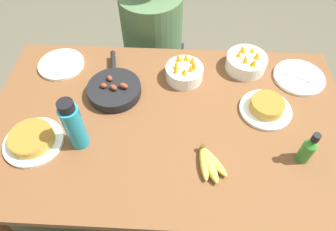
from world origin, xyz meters
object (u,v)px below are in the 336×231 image
(empty_plate_far_left, at_px, (61,64))
(banana_bunch, at_px, (209,163))
(skillet, at_px, (114,89))
(fruit_bowl_mango, at_px, (184,71))
(person_figure, at_px, (153,55))
(fruit_bowl_citrus, at_px, (246,62))
(frittata_plate_center, at_px, (266,107))
(water_bottle, at_px, (74,125))
(frittata_plate_side, at_px, (32,140))
(hot_sauce_bottle, at_px, (308,149))
(empty_plate_near_front, at_px, (299,77))

(empty_plate_far_left, bearing_deg, banana_bunch, -36.12)
(skillet, xyz_separation_m, fruit_bowl_mango, (0.33, 0.12, 0.01))
(skillet, distance_m, person_figure, 0.66)
(fruit_bowl_citrus, distance_m, person_figure, 0.70)
(frittata_plate_center, bearing_deg, fruit_bowl_mango, 152.46)
(water_bottle, bearing_deg, fruit_bowl_citrus, 33.42)
(frittata_plate_side, height_order, fruit_bowl_citrus, fruit_bowl_citrus)
(banana_bunch, bearing_deg, hot_sauce_bottle, 7.25)
(person_figure, bearing_deg, fruit_bowl_mango, -66.37)
(banana_bunch, distance_m, water_bottle, 0.55)
(water_bottle, xyz_separation_m, hot_sauce_bottle, (0.91, -0.03, -0.05))
(frittata_plate_center, distance_m, empty_plate_far_left, 1.03)
(frittata_plate_side, bearing_deg, banana_bunch, -5.28)
(fruit_bowl_citrus, relative_size, person_figure, 0.18)
(person_figure, bearing_deg, empty_plate_far_left, -136.91)
(fruit_bowl_citrus, relative_size, water_bottle, 0.79)
(empty_plate_far_left, bearing_deg, skillet, -29.94)
(banana_bunch, height_order, water_bottle, water_bottle)
(empty_plate_far_left, xyz_separation_m, person_figure, (0.43, 0.40, -0.27))
(frittata_plate_center, xyz_separation_m, empty_plate_near_front, (0.20, 0.22, -0.02))
(frittata_plate_side, xyz_separation_m, fruit_bowl_mango, (0.62, 0.41, 0.02))
(empty_plate_far_left, relative_size, fruit_bowl_mango, 1.27)
(frittata_plate_side, xyz_separation_m, person_figure, (0.42, 0.87, -0.29))
(fruit_bowl_mango, bearing_deg, person_figure, 113.63)
(skillet, height_order, frittata_plate_center, skillet)
(skillet, distance_m, fruit_bowl_citrus, 0.67)
(frittata_plate_side, height_order, fruit_bowl_mango, fruit_bowl_mango)
(frittata_plate_side, distance_m, person_figure, 1.01)
(fruit_bowl_mango, height_order, water_bottle, water_bottle)
(empty_plate_near_front, bearing_deg, fruit_bowl_citrus, 166.70)
(banana_bunch, height_order, frittata_plate_center, frittata_plate_center)
(fruit_bowl_citrus, bearing_deg, banana_bunch, -109.71)
(fruit_bowl_mango, distance_m, water_bottle, 0.59)
(fruit_bowl_mango, height_order, person_figure, person_figure)
(empty_plate_near_front, distance_m, water_bottle, 1.09)
(frittata_plate_side, distance_m, fruit_bowl_citrus, 1.05)
(empty_plate_far_left, bearing_deg, fruit_bowl_mango, -5.07)
(frittata_plate_side, xyz_separation_m, fruit_bowl_citrus, (0.93, 0.50, 0.02))
(empty_plate_near_front, relative_size, fruit_bowl_citrus, 1.24)
(skillet, xyz_separation_m, empty_plate_near_front, (0.89, 0.14, -0.02))
(banana_bunch, bearing_deg, empty_plate_near_front, 47.50)
(empty_plate_far_left, distance_m, water_bottle, 0.51)
(frittata_plate_side, bearing_deg, empty_plate_near_front, 20.23)
(skillet, distance_m, frittata_plate_center, 0.70)
(frittata_plate_side, relative_size, fruit_bowl_mango, 1.35)
(empty_plate_far_left, relative_size, hot_sauce_bottle, 1.38)
(skillet, distance_m, water_bottle, 0.31)
(empty_plate_far_left, bearing_deg, person_figure, 43.09)
(banana_bunch, relative_size, hot_sauce_bottle, 1.06)
(frittata_plate_center, distance_m, empty_plate_near_front, 0.29)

